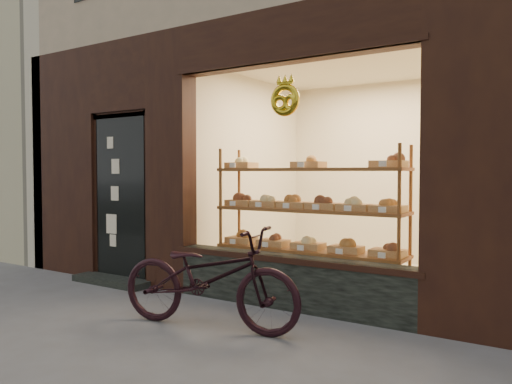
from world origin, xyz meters
The scene contains 4 objects.
ground centered at (0.00, 0.00, 0.00)m, with size 90.00×90.00×0.00m, color slate.
neighbor_left centered at (-9.60, 5.50, 4.50)m, with size 12.00×7.00×9.00m, color beige.
display_shelf centered at (0.45, 2.55, 0.85)m, with size 2.20×0.45×1.70m.
bicycle centered at (0.16, 1.14, 0.47)m, with size 0.62×1.77×0.93m, color black.
Camera 1 is at (2.95, -2.40, 1.42)m, focal length 35.00 mm.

